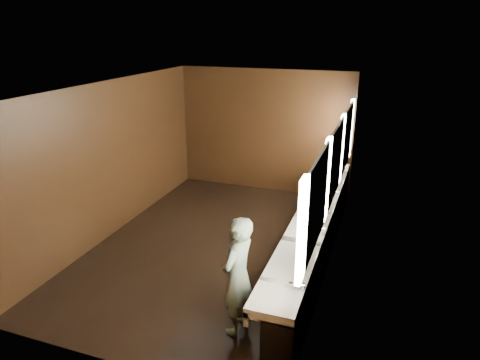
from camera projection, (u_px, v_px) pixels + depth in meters
name	position (u px, v px, depth m)	size (l,w,h in m)	color
floor	(215.00, 245.00, 7.63)	(6.00, 6.00, 0.00)	black
ceiling	(212.00, 86.00, 6.67)	(4.00, 6.00, 0.02)	#2D2D2B
wall_back	(264.00, 131.00, 9.81)	(4.00, 0.02, 2.80)	black
wall_front	(103.00, 258.00, 4.49)	(4.00, 0.02, 2.80)	black
wall_left	(112.00, 159.00, 7.77)	(0.02, 6.00, 2.80)	black
wall_right	(335.00, 185.00, 6.52)	(0.02, 6.00, 2.80)	black
sink_counter	(317.00, 236.00, 6.90)	(0.55, 5.40, 1.01)	black
mirror_band	(335.00, 163.00, 6.41)	(0.06, 5.03, 1.15)	white
person	(238.00, 276.00, 5.28)	(0.57, 0.38, 1.57)	#96D8DF
trash_bin	(298.00, 257.00, 6.63)	(0.39, 0.39, 0.61)	black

